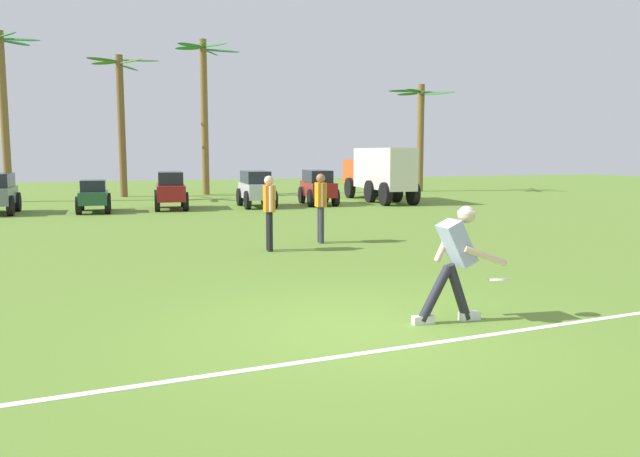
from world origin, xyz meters
TOP-DOWN VIEW (x-y plane):
  - ground_plane at (0.00, 0.00)m, footprint 80.00×80.00m
  - field_line_paint at (0.00, -0.80)m, footprint 22.19×2.01m
  - frisbee_thrower at (1.27, -0.05)m, footprint 1.11×0.49m
  - frisbee_in_flight at (1.73, -0.27)m, footprint 0.30×0.30m
  - teammate_near_sideline at (1.87, 6.71)m, footprint 0.23×0.50m
  - teammate_midfield at (0.49, 5.95)m, footprint 0.23×0.50m
  - parked_car_slot_b at (-3.13, 16.08)m, footprint 1.11×2.21m
  - parked_car_slot_c at (-0.52, 16.42)m, footprint 1.29×2.46m
  - parked_car_slot_d at (2.58, 16.29)m, footprint 1.22×2.43m
  - parked_car_slot_e at (5.11, 16.55)m, footprint 1.35×2.48m
  - box_truck at (8.07, 17.42)m, footprint 1.65×5.95m
  - palm_tree_far_left at (-6.55, 21.92)m, footprint 3.16×3.47m
  - palm_tree_left_of_centre at (-1.94, 23.41)m, footprint 3.22×3.44m
  - palm_tree_right_of_centre at (1.86, 23.83)m, footprint 3.13×3.23m
  - palm_tree_far_right at (12.78, 22.72)m, footprint 3.09×3.52m

SIDE VIEW (x-z plane):
  - ground_plane at x=0.00m, z-range 0.00..0.00m
  - field_line_paint at x=0.00m, z-range 0.00..0.01m
  - frisbee_in_flight at x=1.73m, z-range 0.50..0.57m
  - parked_car_slot_b at x=-3.13m, z-range 0.01..1.11m
  - parked_car_slot_c at x=-0.52m, z-range 0.05..1.39m
  - parked_car_slot_d at x=2.58m, z-range 0.05..1.39m
  - parked_car_slot_e at x=5.11m, z-range 0.05..1.39m
  - frisbee_thrower at x=1.27m, z-range 0.09..1.49m
  - teammate_near_sideline at x=1.87m, z-range 0.16..1.72m
  - teammate_midfield at x=0.49m, z-range 0.16..1.72m
  - box_truck at x=8.07m, z-range 0.13..2.33m
  - palm_tree_far_right at x=12.78m, z-range 0.56..6.05m
  - palm_tree_left_of_centre at x=-1.94m, z-range 0.55..6.91m
  - palm_tree_far_left at x=-6.55m, z-range 0.73..7.60m
  - palm_tree_right_of_centre at x=1.86m, z-range 0.67..7.98m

